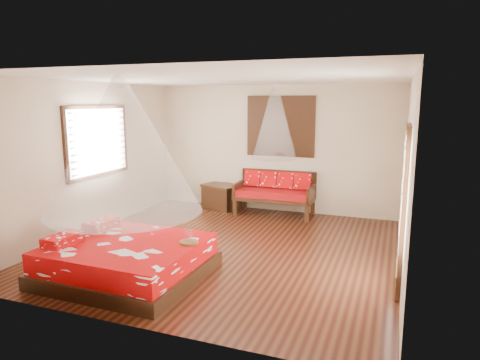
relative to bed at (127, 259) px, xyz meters
name	(u,v)px	position (x,y,z in m)	size (l,w,h in m)	color
room	(227,166)	(0.88, 1.60, 1.15)	(5.54, 5.54, 2.84)	black
bed	(127,259)	(0.00, 0.00, 0.00)	(2.10, 1.91, 0.64)	black
daybed	(275,191)	(1.04, 3.98, 0.27)	(1.69, 0.75, 0.94)	black
storage_chest	(222,196)	(-0.26, 4.05, 0.03)	(0.96, 0.82, 0.56)	black
shutter_panel	(280,126)	(1.04, 4.32, 1.65)	(1.52, 0.06, 1.32)	black
window_left	(98,141)	(-1.83, 1.80, 1.45)	(0.10, 1.74, 1.34)	black
glazed_door	(403,209)	(3.60, 1.00, 0.82)	(0.08, 1.02, 2.16)	black
wine_tray	(189,239)	(0.84, 0.28, 0.31)	(0.27, 0.27, 0.21)	brown
mosquito_net_main	(122,146)	(0.02, 0.00, 1.60)	(2.11, 2.11, 1.80)	white
mosquito_net_daybed	(275,123)	(1.04, 3.85, 1.75)	(0.93, 0.93, 1.50)	white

